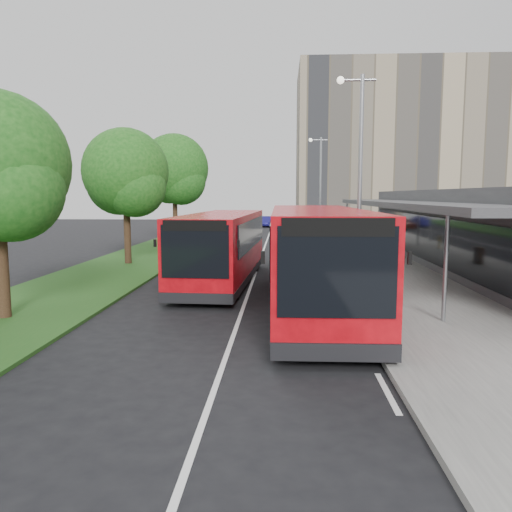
# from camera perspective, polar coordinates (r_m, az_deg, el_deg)

# --- Properties ---
(ground) EXTENTS (120.00, 120.00, 0.00)m
(ground) POSITION_cam_1_polar(r_m,az_deg,el_deg) (17.64, -1.22, -5.24)
(ground) COLOR black
(ground) RESTS_ON ground
(pavement) EXTENTS (5.00, 80.00, 0.15)m
(pavement) POSITION_cam_1_polar(r_m,az_deg,el_deg) (37.67, 10.22, 1.27)
(pavement) COLOR slate
(pavement) RESTS_ON ground
(grass_verge) EXTENTS (5.00, 80.00, 0.10)m
(grass_verge) POSITION_cam_1_polar(r_m,az_deg,el_deg) (38.28, -9.47, 1.34)
(grass_verge) COLOR #1D4B18
(grass_verge) RESTS_ON ground
(lane_centre_line) EXTENTS (0.12, 70.00, 0.01)m
(lane_centre_line) POSITION_cam_1_polar(r_m,az_deg,el_deg) (32.43, 0.75, 0.36)
(lane_centre_line) COLOR silver
(lane_centre_line) RESTS_ON ground
(kerb_dashes) EXTENTS (0.12, 56.00, 0.01)m
(kerb_dashes) POSITION_cam_1_polar(r_m,az_deg,el_deg) (36.44, 6.20, 1.05)
(kerb_dashes) COLOR silver
(kerb_dashes) RESTS_ON ground
(office_block) EXTENTS (22.00, 12.00, 18.00)m
(office_block) POSITION_cam_1_polar(r_m,az_deg,el_deg) (60.77, 15.44, 11.68)
(office_block) COLOR tan
(office_block) RESTS_ON ground
(station_building) EXTENTS (7.70, 26.00, 4.00)m
(station_building) POSITION_cam_1_polar(r_m,az_deg,el_deg) (27.00, 23.82, 2.78)
(station_building) COLOR #333335
(station_building) RESTS_ON ground
(tree_mid) EXTENTS (4.53, 4.53, 7.25)m
(tree_mid) POSITION_cam_1_polar(r_m,az_deg,el_deg) (27.55, -14.67, 8.71)
(tree_mid) COLOR black
(tree_mid) RESTS_ON ground
(tree_far) EXTENTS (5.22, 5.22, 8.40)m
(tree_far) POSITION_cam_1_polar(r_m,az_deg,el_deg) (39.17, -9.31, 9.34)
(tree_far) COLOR black
(tree_far) RESTS_ON ground
(lamp_post_near) EXTENTS (1.44, 0.28, 8.00)m
(lamp_post_near) POSITION_cam_1_polar(r_m,az_deg,el_deg) (19.43, 11.57, 9.74)
(lamp_post_near) COLOR gray
(lamp_post_near) RESTS_ON pavement
(lamp_post_far) EXTENTS (1.44, 0.28, 8.00)m
(lamp_post_far) POSITION_cam_1_polar(r_m,az_deg,el_deg) (39.31, 7.25, 8.34)
(lamp_post_far) COLOR gray
(lamp_post_far) RESTS_ON pavement
(bus_main) EXTENTS (3.15, 11.66, 3.29)m
(bus_main) POSITION_cam_1_polar(r_m,az_deg,el_deg) (16.18, 6.86, -0.32)
(bus_main) COLOR red
(bus_main) RESTS_ON ground
(bus_second) EXTENTS (3.18, 10.58, 2.96)m
(bus_second) POSITION_cam_1_polar(r_m,az_deg,el_deg) (21.24, -3.86, 0.97)
(bus_second) COLOR red
(bus_second) RESTS_ON ground
(litter_bin) EXTENTS (0.57, 0.57, 0.89)m
(litter_bin) POSITION_cam_1_polar(r_m,az_deg,el_deg) (26.96, 11.65, 0.14)
(litter_bin) COLOR #3B2A18
(litter_bin) RESTS_ON pavement
(bollard) EXTENTS (0.16, 0.16, 0.89)m
(bollard) POSITION_cam_1_polar(r_m,az_deg,el_deg) (34.25, 9.40, 1.61)
(bollard) COLOR #ECB00C
(bollard) RESTS_ON pavement
(car_near) EXTENTS (3.10, 4.29, 1.36)m
(car_near) POSITION_cam_1_polar(r_m,az_deg,el_deg) (56.57, 4.14, 3.84)
(car_near) COLOR #5D190D
(car_near) RESTS_ON ground
(car_far) EXTENTS (1.66, 3.87, 1.24)m
(car_far) POSITION_cam_1_polar(r_m,az_deg,el_deg) (59.94, 1.16, 3.97)
(car_far) COLOR navy
(car_far) RESTS_ON ground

